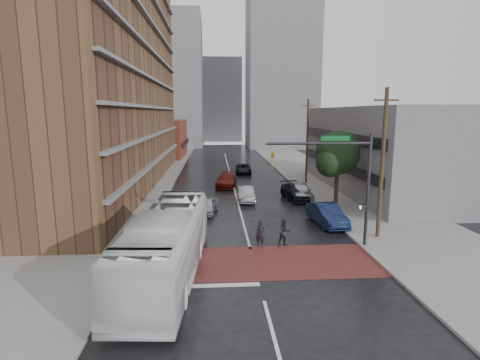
{
  "coord_description": "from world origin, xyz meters",
  "views": [
    {
      "loc": [
        -2.18,
        -19.57,
        8.42
      ],
      "look_at": [
        -0.3,
        7.62,
        3.5
      ],
      "focal_mm": 28.0,
      "sensor_mm": 36.0,
      "label": 1
    }
  ],
  "objects": [
    {
      "name": "ground",
      "position": [
        0.0,
        0.0,
        0.0
      ],
      "size": [
        160.0,
        160.0,
        0.0
      ],
      "primitive_type": "plane",
      "color": "black",
      "rests_on": "ground"
    },
    {
      "name": "crosswalk",
      "position": [
        0.0,
        0.5,
        0.01
      ],
      "size": [
        14.0,
        5.0,
        0.02
      ],
      "primitive_type": "cube",
      "color": "maroon",
      "rests_on": "ground"
    },
    {
      "name": "sidewalk_west",
      "position": [
        -11.5,
        25.0,
        0.07
      ],
      "size": [
        9.0,
        90.0,
        0.15
      ],
      "primitive_type": "cube",
      "color": "gray",
      "rests_on": "ground"
    },
    {
      "name": "sidewalk_east",
      "position": [
        11.5,
        25.0,
        0.07
      ],
      "size": [
        9.0,
        90.0,
        0.15
      ],
      "primitive_type": "cube",
      "color": "gray",
      "rests_on": "ground"
    },
    {
      "name": "apartment_block",
      "position": [
        -14.0,
        24.0,
        14.0
      ],
      "size": [
        10.0,
        44.0,
        28.0
      ],
      "primitive_type": "cube",
      "color": "brown",
      "rests_on": "ground"
    },
    {
      "name": "storefront_west",
      "position": [
        -12.0,
        54.0,
        3.5
      ],
      "size": [
        8.0,
        16.0,
        7.0
      ],
      "primitive_type": "cube",
      "color": "brown",
      "rests_on": "ground"
    },
    {
      "name": "building_east",
      "position": [
        16.5,
        20.0,
        4.5
      ],
      "size": [
        11.0,
        26.0,
        9.0
      ],
      "primitive_type": "cube",
      "color": "gray",
      "rests_on": "ground"
    },
    {
      "name": "distant_tower_west",
      "position": [
        -14.0,
        78.0,
        16.0
      ],
      "size": [
        18.0,
        16.0,
        32.0
      ],
      "primitive_type": "cube",
      "color": "gray",
      "rests_on": "ground"
    },
    {
      "name": "distant_tower_east",
      "position": [
        14.0,
        72.0,
        18.0
      ],
      "size": [
        16.0,
        14.0,
        36.0
      ],
      "primitive_type": "cube",
      "color": "gray",
      "rests_on": "ground"
    },
    {
      "name": "distant_tower_center",
      "position": [
        0.0,
        95.0,
        12.0
      ],
      "size": [
        12.0,
        10.0,
        24.0
      ],
      "primitive_type": "cube",
      "color": "gray",
      "rests_on": "ground"
    },
    {
      "name": "street_tree",
      "position": [
        8.52,
        12.03,
        4.73
      ],
      "size": [
        4.2,
        4.1,
        6.9
      ],
      "color": "#332319",
      "rests_on": "ground"
    },
    {
      "name": "signal_mast",
      "position": [
        5.85,
        2.5,
        4.73
      ],
      "size": [
        6.5,
        0.3,
        7.2
      ],
      "color": "#2D2D33",
      "rests_on": "ground"
    },
    {
      "name": "utility_pole_near",
      "position": [
        8.8,
        4.0,
        5.14
      ],
      "size": [
        1.6,
        0.26,
        10.0
      ],
      "color": "#473321",
      "rests_on": "ground"
    },
    {
      "name": "utility_pole_far",
      "position": [
        8.8,
        24.0,
        5.14
      ],
      "size": [
        1.6,
        0.26,
        10.0
      ],
      "color": "#473321",
      "rests_on": "ground"
    },
    {
      "name": "transit_bus",
      "position": [
        -4.66,
        -1.0,
        1.76
      ],
      "size": [
        3.88,
        12.8,
        3.51
      ],
      "primitive_type": "imported",
      "rotation": [
        0.0,
        0.0,
        -0.07
      ],
      "color": "white",
      "rests_on": "ground"
    },
    {
      "name": "pedestrian_a",
      "position": [
        0.69,
        3.0,
        0.85
      ],
      "size": [
        0.7,
        0.55,
        1.7
      ],
      "primitive_type": "imported",
      "rotation": [
        0.0,
        0.0,
        -0.25
      ],
      "color": "black",
      "rests_on": "ground"
    },
    {
      "name": "pedestrian_b",
      "position": [
        2.23,
        3.0,
        0.89
      ],
      "size": [
        0.97,
        0.82,
        1.77
      ],
      "primitive_type": "imported",
      "rotation": [
        0.0,
        0.0,
        0.19
      ],
      "color": "#252126",
      "rests_on": "ground"
    },
    {
      "name": "car_travel_a",
      "position": [
        -2.85,
        11.29,
        0.65
      ],
      "size": [
        2.16,
        4.02,
        1.3
      ],
      "primitive_type": "imported",
      "rotation": [
        0.0,
        0.0,
        -0.17
      ],
      "color": "#B8B9C0",
      "rests_on": "ground"
    },
    {
      "name": "car_travel_b",
      "position": [
        0.82,
        15.46,
        0.7
      ],
      "size": [
        1.56,
        4.29,
        1.41
      ],
      "primitive_type": "imported",
      "rotation": [
        0.0,
        0.0,
        -0.02
      ],
      "color": "#A1A3A9",
      "rests_on": "ground"
    },
    {
      "name": "car_travel_c",
      "position": [
        -0.84,
        22.89,
        0.75
      ],
      "size": [
        2.81,
        5.41,
        1.5
      ],
      "primitive_type": "imported",
      "rotation": [
        0.0,
        0.0,
        -0.14
      ],
      "color": "maroon",
      "rests_on": "ground"
    },
    {
      "name": "suv_travel",
      "position": [
        1.88,
        32.23,
        0.66
      ],
      "size": [
        2.46,
        4.88,
        1.32
      ],
      "primitive_type": "imported",
      "rotation": [
        0.0,
        0.0,
        -0.06
      ],
      "color": "black",
      "rests_on": "ground"
    },
    {
      "name": "car_parked_near",
      "position": [
        6.3,
        7.32,
        0.79
      ],
      "size": [
        2.21,
        4.97,
        1.58
      ],
      "primitive_type": "imported",
      "rotation": [
        0.0,
        0.0,
        0.11
      ],
      "color": "#121D41",
      "rests_on": "ground"
    },
    {
      "name": "car_parked_mid",
      "position": [
        5.87,
        16.0,
        0.74
      ],
      "size": [
        2.85,
        5.37,
        1.48
      ],
      "primitive_type": "imported",
      "rotation": [
        0.0,
        0.0,
        0.16
      ],
      "color": "black",
      "rests_on": "ground"
    },
    {
      "name": "car_parked_far",
      "position": [
        6.27,
        16.0,
        0.82
      ],
      "size": [
        2.14,
        4.9,
        1.64
      ],
      "primitive_type": "imported",
      "rotation": [
        0.0,
        0.0,
        -0.04
      ],
      "color": "#ABADB3",
      "rests_on": "ground"
    }
  ]
}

